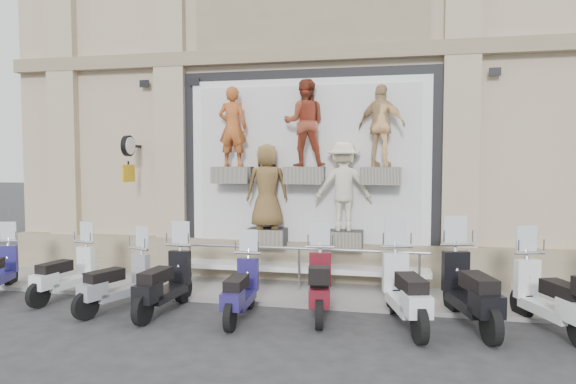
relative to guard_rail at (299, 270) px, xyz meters
name	(u,v)px	position (x,y,z in m)	size (l,w,h in m)	color
ground	(276,325)	(0.00, -2.00, -0.47)	(90.00, 90.00, 0.00)	#2A2A2C
sidewalk	(300,290)	(0.00, 0.10, -0.43)	(16.00, 2.20, 0.08)	gray
building	(332,42)	(0.00, 5.00, 5.54)	(14.00, 8.60, 12.00)	tan
shop_vitrine	(310,171)	(0.08, 0.74, 1.95)	(5.60, 0.88, 4.30)	black
guard_rail	(299,270)	(0.00, 0.00, 0.00)	(5.06, 0.10, 0.93)	#9EA0A5
clock_sign_bracket	(129,153)	(-3.90, 0.47, 2.34)	(0.10, 0.80, 1.02)	black
scooter_b	(65,262)	(-4.26, -1.31, 0.24)	(0.51, 1.74, 1.42)	silver
scooter_c	(117,270)	(-2.90, -1.79, 0.25)	(0.51, 1.76, 1.43)	gray
scooter_d	(164,269)	(-2.03, -1.75, 0.30)	(0.55, 1.88, 1.53)	black
scooter_e	(240,277)	(-0.65, -1.80, 0.25)	(0.51, 1.75, 1.42)	navy
scooter_f	(320,272)	(0.62, -1.37, 0.30)	(0.55, 1.87, 1.52)	#590F19
scooter_g	(406,276)	(2.02, -1.66, 0.36)	(0.59, 2.03, 1.65)	silver
scooter_h	(471,274)	(3.01, -1.47, 0.39)	(0.61, 2.09, 1.70)	black
scooter_i	(551,282)	(4.18, -1.46, 0.32)	(0.56, 1.93, 1.57)	silver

